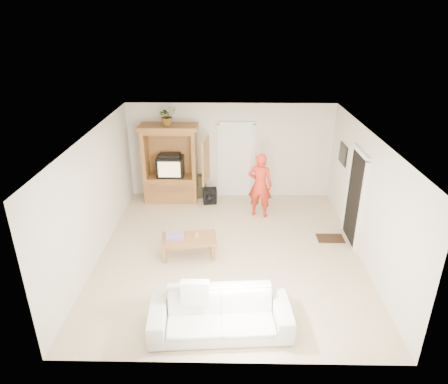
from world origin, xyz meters
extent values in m
plane|color=tan|center=(0.00, 0.00, 0.00)|extent=(6.00, 6.00, 0.00)
plane|color=white|center=(0.00, 0.00, 2.60)|extent=(6.00, 6.00, 0.00)
plane|color=silver|center=(0.00, 3.00, 1.30)|extent=(5.50, 0.00, 5.50)
plane|color=silver|center=(0.00, -3.00, 1.30)|extent=(5.50, 0.00, 5.50)
plane|color=silver|center=(-2.75, 0.00, 1.30)|extent=(0.00, 6.00, 6.00)
plane|color=silver|center=(2.75, 0.00, 1.30)|extent=(0.00, 6.00, 6.00)
cube|color=#9C6330|center=(-1.60, 2.65, 0.35)|extent=(1.40, 0.60, 0.70)
cube|color=#9C6330|center=(-2.25, 2.65, 1.30)|extent=(0.10, 0.60, 1.20)
cube|color=#9C6330|center=(-0.95, 2.65, 1.30)|extent=(0.10, 0.60, 1.20)
cube|color=#9C6330|center=(-1.60, 2.92, 1.30)|extent=(1.40, 0.06, 1.20)
cube|color=#9C6330|center=(-1.60, 2.65, 1.95)|extent=(1.40, 0.60, 0.10)
cube|color=#9C6330|center=(-1.60, 2.65, 2.05)|extent=(1.52, 0.68, 0.10)
cube|color=#9C6330|center=(-0.62, 2.18, 1.30)|extent=(0.16, 0.67, 1.15)
cube|color=black|center=(-1.60, 2.68, 0.97)|extent=(0.70, 0.52, 0.55)
cube|color=tan|center=(-1.60, 2.41, 0.98)|extent=(0.58, 0.02, 0.42)
cube|color=black|center=(-1.60, 2.65, 1.29)|extent=(0.55, 0.35, 0.08)
cube|color=#9E6C36|center=(-1.60, 2.37, 0.45)|extent=(1.19, 0.03, 0.25)
cube|color=white|center=(0.15, 2.97, 1.02)|extent=(0.85, 0.05, 2.04)
cube|color=black|center=(2.73, 0.60, 1.02)|extent=(0.05, 0.90, 2.04)
cube|color=black|center=(2.73, 1.90, 1.60)|extent=(0.03, 0.60, 0.48)
cube|color=#382316|center=(2.30, 0.60, 0.01)|extent=(0.60, 0.40, 0.02)
imported|color=#4C7238|center=(-1.60, 2.63, 2.35)|extent=(0.59, 0.57, 0.49)
imported|color=red|center=(0.74, 1.75, 0.83)|extent=(0.69, 0.55, 1.65)
imported|color=silver|center=(-0.14, -2.33, 0.33)|extent=(2.30, 1.04, 0.66)
cube|color=#9E6C36|center=(-0.85, -0.13, 0.39)|extent=(1.20, 0.75, 0.06)
cube|color=#9E6C36|center=(-1.32, -0.43, 0.18)|extent=(0.07, 0.07, 0.36)
cube|color=#9E6C36|center=(-1.37, 0.05, 0.18)|extent=(0.07, 0.07, 0.36)
cube|color=#9E6C36|center=(-0.33, -0.31, 0.18)|extent=(0.07, 0.07, 0.36)
cube|color=#9E6C36|center=(-0.38, 0.16, 0.18)|extent=(0.07, 0.07, 0.36)
cube|color=#D0456F|center=(-1.14, -0.13, 0.46)|extent=(0.41, 0.32, 0.08)
cylinder|color=tan|center=(-0.70, -0.08, 0.47)|extent=(0.08, 0.08, 0.10)
camera|label=1|loc=(0.01, -7.33, 4.68)|focal=32.00mm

